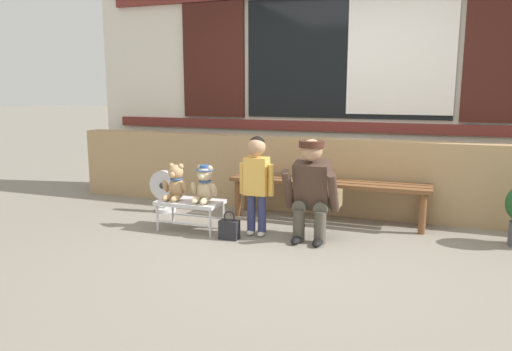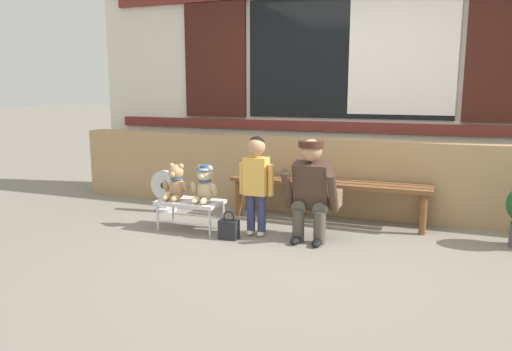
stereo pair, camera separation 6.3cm
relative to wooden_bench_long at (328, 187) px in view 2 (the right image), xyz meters
name	(u,v)px [view 2 (the right image)]	position (x,y,z in m)	size (l,w,h in m)	color
ground_plane	(299,251)	(0.00, -1.06, -0.37)	(60.00, 60.00, 0.00)	gray
brick_low_wall	(336,176)	(0.00, 0.37, 0.05)	(6.60, 0.25, 0.85)	tan
shop_facade	(349,57)	(0.01, 0.88, 1.39)	(6.73, 0.26, 3.51)	silver
wooden_bench_long	(328,187)	(0.00, 0.00, 0.00)	(2.10, 0.40, 0.44)	brown
small_display_bench	(190,204)	(-1.20, -0.81, -0.11)	(0.64, 0.36, 0.30)	silver
teddy_bear_plain	(176,183)	(-1.36, -0.81, 0.09)	(0.28, 0.26, 0.36)	tan
teddy_bear_with_hat	(204,185)	(-1.04, -0.81, 0.10)	(0.28, 0.27, 0.36)	#CCB289
child_standing	(256,175)	(-0.52, -0.74, 0.22)	(0.35, 0.18, 0.96)	navy
adult_crouching	(313,189)	(0.02, -0.69, 0.11)	(0.50, 0.49, 0.95)	#4C473D
handbag_on_ground	(229,229)	(-0.72, -0.95, -0.28)	(0.18, 0.11, 0.27)	#232328
floor_fan	(165,191)	(-1.83, -0.26, -0.13)	(0.34, 0.24, 0.48)	silver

